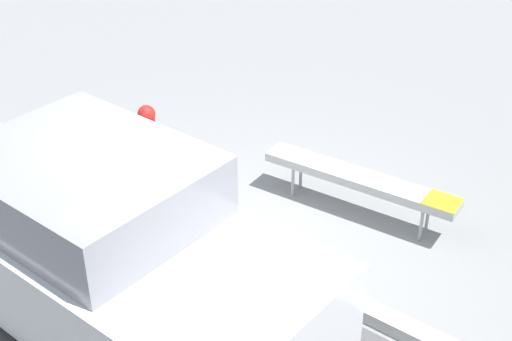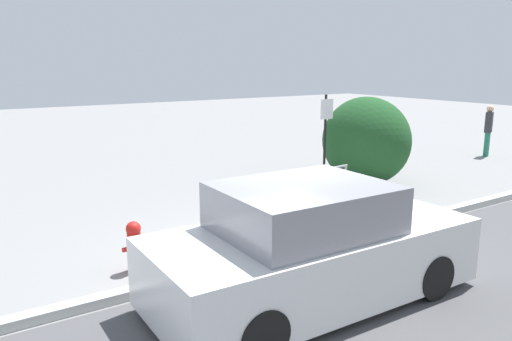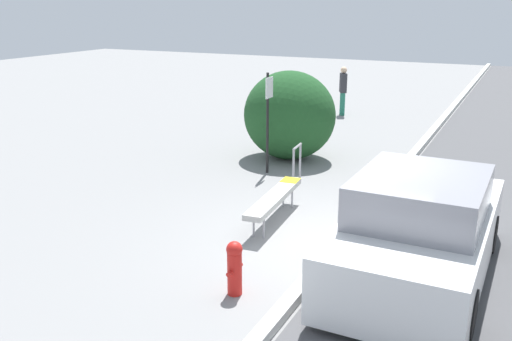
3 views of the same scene
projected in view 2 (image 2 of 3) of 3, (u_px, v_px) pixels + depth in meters
The scene contains 9 objects.
ground_plane at pixel (282, 258), 7.89m from camera, with size 60.00×60.00×0.00m, color gray.
curb at pixel (282, 254), 7.88m from camera, with size 60.00×0.20×0.13m.
bench at pixel (262, 205), 9.24m from camera, with size 2.26×0.51×0.50m.
bike_rack at pixel (338, 180), 10.89m from camera, with size 0.55×0.10×0.83m.
sign_post at pixel (325, 134), 11.60m from camera, with size 0.36×0.08×2.30m.
fire_hydrant at pixel (134, 245), 7.32m from camera, with size 0.36×0.22×0.77m.
shrub_hedge at pixel (366, 141), 12.45m from camera, with size 2.07×2.30×2.20m.
pedestrian at pixel (488, 129), 16.19m from camera, with size 0.43×0.35×1.67m.
parked_car_near at pixel (311, 249), 6.39m from camera, with size 4.33×1.94×1.55m.
Camera 2 is at (-4.42, -5.97, 3.04)m, focal length 35.00 mm.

